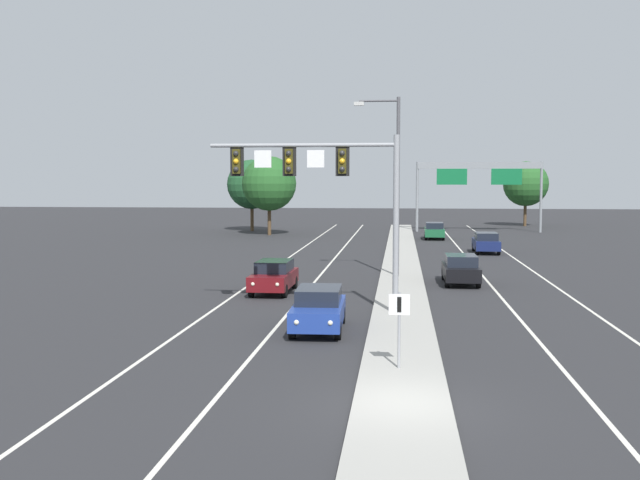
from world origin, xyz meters
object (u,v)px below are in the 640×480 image
object	(u,v)px
street_lamp_median	(394,176)
car_oncoming_blue	(319,308)
car_receding_green	(434,230)
tree_far_right_c	(526,184)
car_receding_black	(461,269)
car_receding_navy	(486,242)
overhead_signal_mast	(329,181)
tree_far_left_b	(269,184)
tree_far_left_c	(252,184)
median_sign_post	(399,319)
highway_sign_gantry	(479,174)
car_oncoming_darkred	(274,276)

from	to	relation	value
street_lamp_median	car_oncoming_blue	world-z (taller)	street_lamp_median
street_lamp_median	car_receding_green	size ratio (longest dim) A/B	2.22
street_lamp_median	tree_far_right_c	world-z (taller)	street_lamp_median
car_receding_black	car_receding_navy	world-z (taller)	same
overhead_signal_mast	car_receding_navy	world-z (taller)	overhead_signal_mast
street_lamp_median	tree_far_left_b	xyz separation A→B (m)	(-12.75, 32.04, -0.60)
tree_far_right_c	car_oncoming_blue	bearing A→B (deg)	-105.38
car_receding_navy	tree_far_right_c	world-z (taller)	tree_far_right_c
tree_far_left_b	car_receding_black	bearing A→B (deg)	-64.39
car_oncoming_blue	tree_far_left_c	size ratio (longest dim) A/B	0.58
street_lamp_median	median_sign_post	bearing A→B (deg)	-88.99
overhead_signal_mast	median_sign_post	world-z (taller)	overhead_signal_mast
car_receding_navy	highway_sign_gantry	size ratio (longest dim) A/B	0.34
highway_sign_gantry	tree_far_left_c	bearing A→B (deg)	-177.29
car_oncoming_darkred	car_receding_black	distance (m)	10.25
overhead_signal_mast	street_lamp_median	size ratio (longest dim) A/B	0.77
car_receding_black	tree_far_left_b	world-z (taller)	tree_far_left_b
highway_sign_gantry	car_receding_black	bearing A→B (deg)	-97.01
car_oncoming_darkred	median_sign_post	bearing A→B (deg)	-67.55
car_oncoming_blue	tree_far_left_b	xyz separation A→B (m)	(-10.16, 47.25, 4.37)
car_receding_navy	tree_far_right_c	distance (m)	35.70
median_sign_post	car_receding_black	world-z (taller)	median_sign_post
tree_far_left_c	car_receding_navy	bearing A→B (deg)	-44.91
overhead_signal_mast	car_receding_black	distance (m)	12.62
car_oncoming_blue	street_lamp_median	bearing A→B (deg)	80.34
overhead_signal_mast	tree_far_left_b	bearing A→B (deg)	103.07
highway_sign_gantry	tree_far_left_b	xyz separation A→B (m)	(-21.41, -6.94, -0.97)
car_receding_green	car_oncoming_blue	bearing A→B (deg)	-98.00
highway_sign_gantry	tree_far_left_b	bearing A→B (deg)	-162.04
street_lamp_median	highway_sign_gantry	distance (m)	39.94
car_receding_black	car_receding_green	size ratio (longest dim) A/B	1.00
car_receding_navy	car_receding_green	world-z (taller)	same
tree_far_left_b	highway_sign_gantry	bearing A→B (deg)	17.96
overhead_signal_mast	car_receding_green	bearing A→B (deg)	81.50
car_oncoming_blue	tree_far_left_c	xyz separation A→B (m)	(-13.09, 53.04, 4.25)
car_receding_green	tree_far_right_c	size ratio (longest dim) A/B	0.58
street_lamp_median	car_receding_navy	distance (m)	17.54
median_sign_post	car_oncoming_blue	distance (m)	6.62
street_lamp_median	tree_far_left_b	bearing A→B (deg)	111.70
tree_far_left_c	car_receding_green	bearing A→B (deg)	-25.72
median_sign_post	tree_far_left_b	xyz separation A→B (m)	(-13.12, 53.13, 3.60)
car_oncoming_blue	car_receding_green	xyz separation A→B (m)	(6.15, 43.77, 0.00)
car_receding_green	highway_sign_gantry	xyz separation A→B (m)	(5.10, 10.42, 5.34)
tree_far_left_b	car_oncoming_blue	bearing A→B (deg)	-77.86
street_lamp_median	car_receding_navy	size ratio (longest dim) A/B	2.22
highway_sign_gantry	tree_far_right_c	world-z (taller)	tree_far_right_c
car_oncoming_blue	tree_far_right_c	distance (m)	67.54
street_lamp_median	car_oncoming_blue	size ratio (longest dim) A/B	2.22
median_sign_post	tree_far_left_b	size ratio (longest dim) A/B	0.28
overhead_signal_mast	tree_far_left_c	size ratio (longest dim) A/B	0.99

